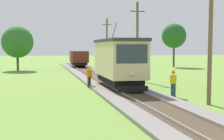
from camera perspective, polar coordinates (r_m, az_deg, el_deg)
red_tram at (r=27.01m, az=1.08°, el=1.54°), size 2.60×8.54×4.79m
freight_car at (r=54.47m, az=-5.35°, el=1.93°), size 2.40×5.20×2.31m
utility_pole_near_tram at (r=20.27m, az=15.54°, el=5.08°), size 1.40×0.36×7.29m
utility_pole_mid at (r=34.14m, az=4.10°, el=4.78°), size 1.40×0.33×7.53m
utility_pole_far at (r=49.46m, az=-0.84°, el=4.25°), size 1.40×0.52×7.20m
track_worker at (r=23.06m, az=9.85°, el=-1.89°), size 0.45×0.40×1.78m
second_worker at (r=28.15m, az=-3.69°, el=-0.84°), size 0.45×0.38×1.78m
tree_left_far at (r=58.62m, az=9.94°, el=5.42°), size 4.00×4.00×7.06m
tree_right_far at (r=50.82m, az=-14.98°, el=4.37°), size 4.41×4.41×6.13m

